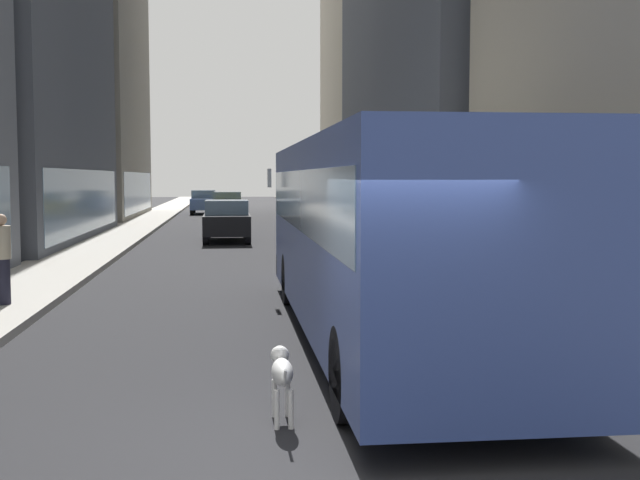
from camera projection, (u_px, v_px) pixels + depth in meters
ground_plane at (250, 225)px, 42.12m from camera, size 120.00×120.00×0.00m
sidewalk_left at (140, 224)px, 41.46m from camera, size 2.40×110.00×0.15m
sidewalk_right at (356, 223)px, 42.77m from camera, size 2.40×110.00×0.15m
building_left_far at (47, 53)px, 47.85m from camera, size 10.62×15.99×19.94m
building_right_far at (406, 88)px, 58.43m from camera, size 10.98×14.79×18.02m
transit_bus at (380, 225)px, 12.33m from camera, size 2.78×11.53×3.05m
car_white_van at (330, 221)px, 30.90m from camera, size 1.95×4.70×1.62m
car_yellow_taxi at (227, 205)px, 48.76m from camera, size 1.79×4.02×1.62m
car_black_suv at (227, 220)px, 31.21m from camera, size 1.78×4.37×1.62m
car_blue_hatchback at (204, 202)px, 54.53m from camera, size 1.73×4.31×1.62m
box_truck at (367, 207)px, 22.67m from camera, size 2.30×7.50×3.05m
dalmatian_dog at (282, 372)px, 8.22m from camera, size 0.22×0.96×0.72m
pedestrian_in_coat at (2, 258)px, 14.80m from camera, size 0.34×0.34×1.69m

